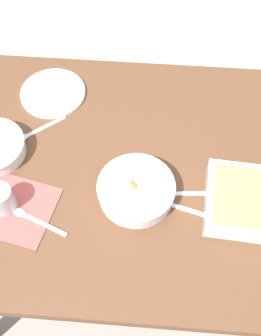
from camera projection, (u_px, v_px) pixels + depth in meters
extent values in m
plane|color=#9E9389|center=(130.00, 255.00, 1.89)|extent=(6.00, 6.00, 0.00)
cube|color=brown|center=(130.00, 171.00, 1.29)|extent=(1.20, 0.90, 0.04)
cylinder|color=brown|center=(15.00, 132.00, 1.83)|extent=(0.06, 0.06, 0.70)
cube|color=#B24C47|center=(5.00, 206.00, 1.20)|extent=(0.32, 0.25, 0.00)
cylinder|color=silver|center=(136.00, 190.00, 1.20)|extent=(0.22, 0.22, 0.05)
torus|color=silver|center=(136.00, 186.00, 1.18)|extent=(0.22, 0.22, 0.01)
cylinder|color=olive|center=(136.00, 190.00, 1.19)|extent=(0.18, 0.18, 0.03)
sphere|color=#C66633|center=(149.00, 175.00, 1.20)|extent=(0.02, 0.02, 0.02)
sphere|color=#C66633|center=(132.00, 185.00, 1.18)|extent=(0.02, 0.02, 0.02)
sphere|color=olive|center=(121.00, 178.00, 1.19)|extent=(0.02, 0.02, 0.02)
sphere|color=olive|center=(134.00, 188.00, 1.18)|extent=(0.02, 0.02, 0.02)
sphere|color=#C66633|center=(136.00, 181.00, 1.19)|extent=(0.01, 0.01, 0.01)
cube|color=silver|center=(259.00, 203.00, 1.17)|extent=(0.31, 0.24, 0.06)
cube|color=#DBAD56|center=(260.00, 201.00, 1.16)|extent=(0.28, 0.21, 0.04)
cylinder|color=#B2BCC6|center=(1.00, 199.00, 1.16)|extent=(0.07, 0.07, 0.08)
cylinder|color=black|center=(3.00, 201.00, 1.17)|extent=(0.06, 0.06, 0.05)
cylinder|color=white|center=(53.00, 93.00, 1.42)|extent=(0.22, 0.22, 0.01)
cube|color=silver|center=(183.00, 194.00, 1.22)|extent=(0.14, 0.03, 0.01)
ellipsoid|color=silver|center=(154.00, 194.00, 1.21)|extent=(0.04, 0.03, 0.01)
cube|color=silver|center=(47.00, 126.00, 1.35)|extent=(0.12, 0.10, 0.01)
ellipsoid|color=silver|center=(22.00, 138.00, 1.32)|extent=(0.05, 0.05, 0.01)
cube|color=silver|center=(45.00, 225.00, 1.16)|extent=(0.13, 0.06, 0.01)
ellipsoid|color=silver|center=(20.00, 212.00, 1.18)|extent=(0.05, 0.04, 0.01)
cube|color=silver|center=(186.00, 210.00, 1.19)|extent=(0.14, 0.05, 0.01)
cube|color=silver|center=(215.00, 218.00, 1.18)|extent=(0.05, 0.03, 0.01)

